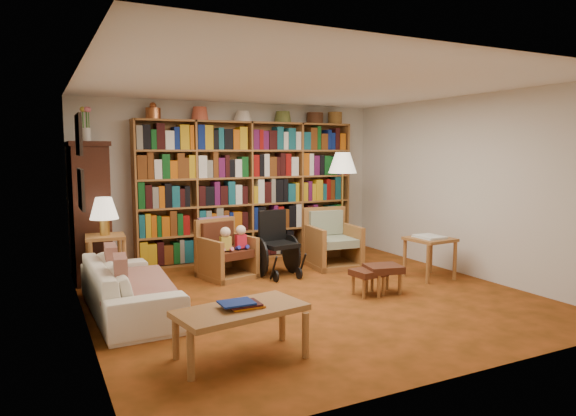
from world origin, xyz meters
TOP-DOWN VIEW (x-y plane):
  - floor at (0.00, 0.00)m, footprint 5.00×5.00m
  - ceiling at (0.00, 0.00)m, footprint 5.00×5.00m
  - wall_back at (0.00, 2.50)m, footprint 5.00×0.00m
  - wall_front at (0.00, -2.50)m, footprint 5.00×0.00m
  - wall_left at (-2.50, 0.00)m, footprint 0.00×5.00m
  - wall_right at (2.50, 0.00)m, footprint 0.00×5.00m
  - bookshelf at (0.20, 2.33)m, footprint 3.60×0.30m
  - curio_cabinet at (-2.25, 2.00)m, footprint 0.50×0.95m
  - framed_pictures at (-2.48, 0.30)m, footprint 0.03×0.52m
  - sofa at (-2.05, 0.25)m, footprint 1.96×0.81m
  - sofa_throw at (-2.00, 0.25)m, footprint 0.83×1.43m
  - cushion_left at (-2.18, 0.60)m, footprint 0.15×0.40m
  - cushion_right at (-2.18, -0.10)m, footprint 0.16×0.40m
  - side_table_lamp at (-2.15, 1.31)m, footprint 0.50×0.50m
  - table_lamp at (-2.15, 1.31)m, footprint 0.35×0.35m
  - armchair_leather at (-0.58, 1.33)m, footprint 0.79×0.81m
  - armchair_sage at (1.07, 1.27)m, footprint 0.77×0.79m
  - wheelchair at (0.10, 1.11)m, footprint 0.52×0.72m
  - floor_lamp at (1.53, 1.65)m, footprint 0.45×0.45m
  - side_table_papers at (1.90, 0.00)m, footprint 0.59×0.59m
  - footstool_a at (0.86, -0.35)m, footprint 0.48×0.43m
  - footstool_b at (0.65, -0.32)m, footprint 0.41×0.36m
  - coffee_table at (-1.41, -1.41)m, footprint 1.15×0.71m

SIDE VIEW (x-z plane):
  - floor at x=0.00m, z-range 0.00..0.00m
  - footstool_b at x=0.65m, z-range 0.10..0.42m
  - sofa at x=-2.05m, z-range 0.00..0.56m
  - footstool_a at x=0.86m, z-range 0.11..0.47m
  - sofa_throw at x=-2.00m, z-range 0.28..0.32m
  - armchair_sage at x=1.07m, z-range -0.10..0.77m
  - armchair_leather at x=-0.58m, z-range -0.07..0.74m
  - coffee_table at x=-1.41m, z-range 0.14..0.63m
  - wheelchair at x=0.10m, z-range -0.04..0.86m
  - cushion_left at x=-2.18m, z-range 0.26..0.64m
  - cushion_right at x=-2.18m, z-range 0.25..0.65m
  - side_table_papers at x=1.90m, z-range 0.18..0.77m
  - side_table_lamp at x=-2.15m, z-range 0.18..0.88m
  - curio_cabinet at x=-2.25m, z-range -0.25..2.15m
  - table_lamp at x=-2.15m, z-range 0.78..1.26m
  - bookshelf at x=0.20m, z-range -0.04..2.38m
  - wall_back at x=0.00m, z-range -1.25..3.75m
  - wall_front at x=0.00m, z-range -1.25..3.75m
  - wall_left at x=-2.50m, z-range -1.25..3.75m
  - wall_right at x=2.50m, z-range -1.25..3.75m
  - floor_lamp at x=1.53m, z-range 0.62..2.34m
  - framed_pictures at x=-2.48m, z-range 1.14..2.11m
  - ceiling at x=0.00m, z-range 2.50..2.50m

